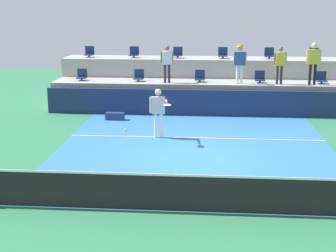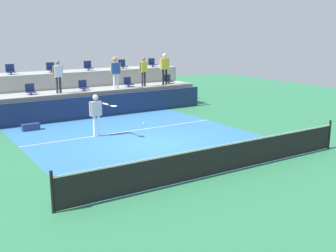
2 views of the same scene
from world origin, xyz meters
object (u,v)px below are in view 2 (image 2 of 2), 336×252
stadium_chair_upper_mid_right (88,66)px  spectator_in_white (165,66)px  stadium_chair_upper_mid_left (51,68)px  spectator_with_hat (116,69)px  stadium_chair_lower_far_right (168,80)px  equipment_bag (31,127)px  stadium_chair_upper_far_right (152,63)px  tennis_ball (144,123)px  stadium_chair_upper_left (10,70)px  stadium_chair_lower_right (128,83)px  spectator_in_grey (58,74)px  stadium_chair_lower_left (30,90)px  tennis_player (97,111)px  spectator_leaning_on_rail (143,69)px  stadium_chair_upper_right (122,65)px  stadium_chair_lower_center (83,86)px

stadium_chair_upper_mid_right → spectator_in_white: 4.35m
stadium_chair_upper_mid_left → spectator_with_hat: (2.80, -2.18, -0.04)m
stadium_chair_lower_far_right → equipment_bag: stadium_chair_lower_far_right is taller
stadium_chair_upper_far_right → tennis_ball: size_ratio=7.65×
stadium_chair_upper_left → stadium_chair_lower_right: bearing=-17.2°
stadium_chair_lower_right → stadium_chair_upper_mid_left: bearing=154.2°
spectator_in_grey → tennis_ball: spectator_in_grey is taller
equipment_bag → stadium_chair_lower_right: bearing=21.1°
stadium_chair_upper_mid_left → stadium_chair_upper_far_right: bearing=0.0°
stadium_chair_lower_left → spectator_in_grey: size_ratio=0.32×
spectator_in_white → spectator_with_hat: bearing=180.0°
stadium_chair_lower_right → tennis_player: stadium_chair_lower_right is taller
stadium_chair_lower_left → spectator_in_grey: (1.29, -0.38, 0.76)m
stadium_chair_lower_right → tennis_player: (-3.98, -4.88, -0.39)m
stadium_chair_upper_mid_left → stadium_chair_upper_far_right: 6.35m
spectator_in_white → stadium_chair_upper_far_right: bearing=78.2°
stadium_chair_upper_mid_left → spectator_in_white: size_ratio=0.29×
stadium_chair_lower_far_right → spectator_leaning_on_rail: size_ratio=0.32×
stadium_chair_upper_left → stadium_chair_upper_mid_left: same height
spectator_leaning_on_rail → tennis_ball: 10.52m
spectator_with_hat → spectator_leaning_on_rail: spectator_with_hat is taller
stadium_chair_lower_right → stadium_chair_upper_far_right: size_ratio=1.00×
spectator_leaning_on_rail → spectator_in_grey: bearing=180.0°
stadium_chair_lower_right → stadium_chair_lower_far_right: size_ratio=1.00×
stadium_chair_lower_left → stadium_chair_upper_right: stadium_chair_upper_right is taller
stadium_chair_upper_mid_left → spectator_leaning_on_rail: 5.00m
stadium_chair_lower_far_right → stadium_chair_upper_right: (-2.07, 1.80, 0.85)m
stadium_chair_lower_right → spectator_in_grey: size_ratio=0.32×
stadium_chair_upper_mid_right → spectator_in_grey: 3.30m
tennis_player → stadium_chair_upper_mid_right: bearing=70.3°
tennis_player → spectator_in_white: size_ratio=0.98×
stadium_chair_upper_mid_left → spectator_with_hat: 3.55m
stadium_chair_upper_far_right → stadium_chair_lower_right: bearing=-145.6°
spectator_in_white → tennis_player: bearing=-143.8°
stadium_chair_lower_far_right → stadium_chair_upper_right: size_ratio=1.00×
stadium_chair_upper_right → stadium_chair_lower_right: bearing=-107.8°
stadium_chair_upper_mid_left → stadium_chair_lower_far_right: bearing=-15.8°
tennis_player → equipment_bag: (-2.05, 2.56, -0.93)m
stadium_chair_lower_left → stadium_chair_lower_center: (2.72, 0.00, 0.00)m
stadium_chair_upper_mid_right → equipment_bag: stadium_chair_upper_mid_right is taller
stadium_chair_lower_right → stadium_chair_upper_mid_right: 2.55m
stadium_chair_upper_right → stadium_chair_upper_far_right: (2.05, 0.00, 0.00)m
stadium_chair_upper_left → spectator_with_hat: bearing=-24.0°
stadium_chair_lower_left → spectator_leaning_on_rail: (6.13, -0.38, 0.76)m
stadium_chair_upper_left → stadium_chair_upper_mid_right: same height
stadium_chair_lower_far_right → stadium_chair_upper_right: bearing=138.9°
stadium_chair_lower_center → spectator_with_hat: spectator_with_hat is taller
stadium_chair_upper_left → spectator_leaning_on_rail: spectator_leaning_on_rail is taller
stadium_chair_lower_far_right → stadium_chair_upper_mid_right: size_ratio=1.00×
stadium_chair_lower_left → stadium_chair_upper_right: (5.93, 1.80, 0.85)m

